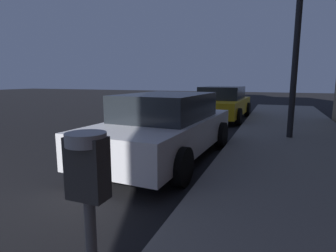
{
  "coord_description": "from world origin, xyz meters",
  "views": [
    {
      "loc": [
        5.08,
        -0.48,
        1.73
      ],
      "look_at": [
        3.98,
        2.28,
        1.22
      ],
      "focal_mm": 28.99,
      "sensor_mm": 36.0,
      "label": 1
    }
  ],
  "objects": [
    {
      "name": "parking_meter",
      "position": [
        4.28,
        0.51,
        1.17
      ],
      "size": [
        0.19,
        0.19,
        1.34
      ],
      "color": "#59595B",
      "rests_on": "sidewalk"
    },
    {
      "name": "car_yellow_cab",
      "position": [
        2.85,
        11.56,
        0.71
      ],
      "size": [
        2.22,
        4.55,
        1.43
      ],
      "color": "gold",
      "rests_on": "ground"
    },
    {
      "name": "car_white",
      "position": [
        2.85,
        5.0,
        0.72
      ],
      "size": [
        2.19,
        4.59,
        1.43
      ],
      "color": "silver",
      "rests_on": "ground"
    }
  ]
}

